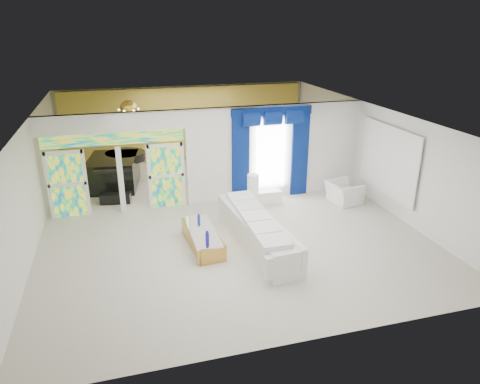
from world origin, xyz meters
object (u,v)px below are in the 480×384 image
object	(u,v)px
white_sofa	(257,232)
armchair	(344,193)
console_table	(262,197)
grand_piano	(114,172)
coffee_table	(203,239)

from	to	relation	value
white_sofa	armchair	size ratio (longest dim) A/B	3.73
console_table	white_sofa	bearing A→B (deg)	-111.11
grand_piano	console_table	bearing A→B (deg)	-23.59
armchair	grand_piano	bearing A→B (deg)	55.29
console_table	armchair	size ratio (longest dim) A/B	1.16
white_sofa	grand_piano	xyz separation A→B (m)	(-3.45, 5.52, 0.16)
console_table	grand_piano	world-z (taller)	grand_piano
white_sofa	console_table	bearing A→B (deg)	63.96
white_sofa	console_table	size ratio (longest dim) A/B	3.21
console_table	coffee_table	bearing A→B (deg)	-135.31
console_table	grand_piano	bearing A→B (deg)	147.31
coffee_table	console_table	xyz separation A→B (m)	(2.37, 2.35, -0.02)
white_sofa	coffee_table	bearing A→B (deg)	162.54
grand_piano	coffee_table	bearing A→B (deg)	-58.94
white_sofa	coffee_table	distance (m)	1.39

